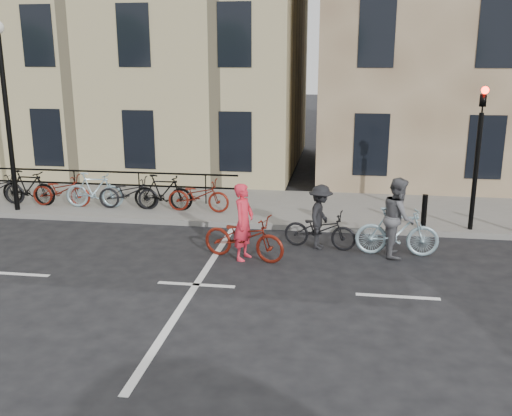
# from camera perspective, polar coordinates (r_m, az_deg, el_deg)

# --- Properties ---
(ground) EXTENTS (120.00, 120.00, 0.00)m
(ground) POSITION_cam_1_polar(r_m,az_deg,el_deg) (11.74, -6.00, -7.65)
(ground) COLOR black
(ground) RESTS_ON ground
(sidewalk) EXTENTS (46.00, 4.00, 0.15)m
(sidewalk) POSITION_cam_1_polar(r_m,az_deg,el_deg) (18.37, -13.46, 0.60)
(sidewalk) COLOR slate
(sidewalk) RESTS_ON ground
(building_west) EXTENTS (20.00, 10.00, 10.00)m
(building_west) POSITION_cam_1_polar(r_m,az_deg,el_deg) (26.29, -18.84, 15.61)
(building_west) COLOR tan
(building_west) RESTS_ON sidewalk
(traffic_light) EXTENTS (0.18, 0.30, 3.90)m
(traffic_light) POSITION_cam_1_polar(r_m,az_deg,el_deg) (15.34, 21.40, 6.27)
(traffic_light) COLOR black
(traffic_light) RESTS_ON sidewalk
(lamp_post) EXTENTS (0.36, 0.36, 5.28)m
(lamp_post) POSITION_cam_1_polar(r_m,az_deg,el_deg) (17.58, -23.83, 10.42)
(lamp_post) COLOR black
(lamp_post) RESTS_ON sidewalk
(bollard_east) EXTENTS (0.14, 0.14, 0.90)m
(bollard_east) POSITION_cam_1_polar(r_m,az_deg,el_deg) (15.39, 16.47, -0.34)
(bollard_east) COLOR black
(bollard_east) RESTS_ON sidewalk
(parked_bikes) EXTENTS (8.30, 1.23, 1.05)m
(parked_bikes) POSITION_cam_1_polar(r_m,az_deg,el_deg) (17.52, -15.79, 1.67)
(parked_bikes) COLOR black
(parked_bikes) RESTS_ON sidewalk
(cyclist_pink) EXTENTS (2.09, 1.20, 1.76)m
(cyclist_pink) POSITION_cam_1_polar(r_m,az_deg,el_deg) (12.93, -1.24, -2.55)
(cyclist_pink) COLOR maroon
(cyclist_pink) RESTS_ON ground
(cyclist_grey) EXTENTS (1.91, 0.90, 1.85)m
(cyclist_grey) POSITION_cam_1_polar(r_m,az_deg,el_deg) (13.52, 13.98, -1.62)
(cyclist_grey) COLOR #93B4C1
(cyclist_grey) RESTS_ON ground
(cyclist_dark) EXTENTS (1.84, 1.10, 1.56)m
(cyclist_dark) POSITION_cam_1_polar(r_m,az_deg,el_deg) (13.76, 6.43, -1.54)
(cyclist_dark) COLOR black
(cyclist_dark) RESTS_ON ground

